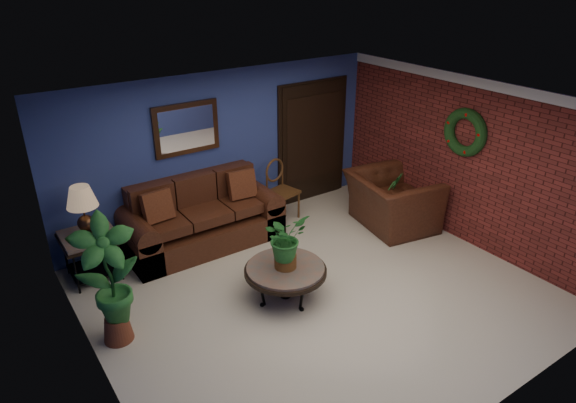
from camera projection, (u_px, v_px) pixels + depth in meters
floor at (317, 292)px, 6.77m from camera, size 5.50×5.50×0.00m
wall_back at (223, 150)px, 8.09m from camera, size 5.50×0.04×2.50m
wall_left at (89, 280)px, 4.83m from camera, size 0.04×5.00×2.50m
wall_right_brick at (466, 162)px, 7.64m from camera, size 0.04×5.00×2.50m
ceiling at (323, 106)px, 5.70m from camera, size 5.50×5.00×0.02m
crown_molding at (477, 83)px, 7.12m from camera, size 0.03×5.00×0.14m
wall_mirror at (186, 129)px, 7.56m from camera, size 1.02×0.06×0.77m
closet_door at (312, 142)px, 9.05m from camera, size 1.44×0.06×2.18m
wreath at (465, 132)px, 7.46m from camera, size 0.16×0.72×0.72m
sofa at (201, 222)px, 7.84m from camera, size 2.34×1.01×1.06m
coffee_table at (285, 271)px, 6.52m from camera, size 1.06×1.06×0.45m
end_table at (90, 244)px, 6.90m from camera, size 0.73×0.73×0.66m
table_lamp at (83, 205)px, 6.65m from camera, size 0.40×0.40×0.67m
side_chair at (280, 185)px, 8.53m from camera, size 0.52×0.52×1.02m
armchair at (392, 201)px, 8.31m from camera, size 1.38×1.52×0.86m
coffee_plant at (285, 239)px, 6.33m from camera, size 0.61×0.55×0.73m
floor_plant at (392, 194)px, 8.57m from camera, size 0.41×0.35×0.82m
tall_plant at (109, 277)px, 5.58m from camera, size 0.75×0.55×1.57m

